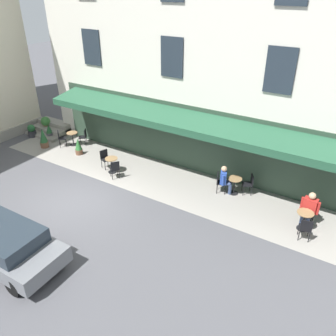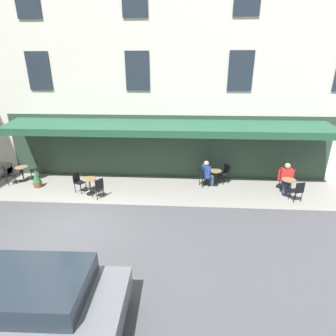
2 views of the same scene
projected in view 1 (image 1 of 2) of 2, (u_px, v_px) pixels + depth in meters
The scene contains 23 objects.
ground_plane at pixel (76, 201), 14.22m from camera, with size 70.00×70.00×0.00m, color #4C4C51.
sidewalk_cafe_terrace at pixel (183, 186), 15.24m from camera, with size 20.50×3.20×0.01m, color gray.
back_alley_steps at pixel (52, 128), 20.57m from camera, with size 2.40×1.75×0.60m.
cafe_table_near_entrance at pixel (73, 137), 18.83m from camera, with size 0.60×0.60×0.75m.
cafe_chair_black_back_row at pixel (61, 137), 18.65m from camera, with size 0.57×0.57×0.91m.
cafe_chair_black_kerbside at pixel (84, 136), 18.82m from camera, with size 0.56×0.56×0.91m.
cafe_table_mid_terrace at pixel (112, 163), 16.11m from camera, with size 0.60×0.60×0.75m.
cafe_chair_black_under_awning at pixel (115, 168), 15.57m from camera, with size 0.56×0.56×0.91m.
cafe_chair_black_near_door at pixel (105, 157), 16.52m from camera, with size 0.51×0.51×0.91m.
cafe_table_streetside at pixel (304, 218), 12.37m from camera, with size 0.60×0.60×0.75m.
cafe_chair_black_corner_right at pixel (306, 228), 11.81m from camera, with size 0.49×0.49×0.91m.
cafe_chair_black_corner_left at pixel (310, 209), 12.79m from camera, with size 0.43×0.43×0.91m.
cafe_table_far_end at pixel (234, 184), 14.49m from camera, with size 0.60×0.60×0.75m.
cafe_chair_black_by_window at pixel (220, 181), 14.57m from camera, with size 0.52×0.52×0.91m.
cafe_chair_black_facing_street at pixel (249, 183), 14.45m from camera, with size 0.55×0.55×0.91m.
seated_patron_in_blue at pixel (225, 179), 14.46m from camera, with size 0.61×0.61×1.28m.
seated_companion_in_red at pixel (309, 208), 12.55m from camera, with size 0.69×0.59×1.34m.
potted_plant_entrance_right at pixel (32, 131), 19.92m from camera, with size 0.46×0.46×0.75m.
potted_plant_by_steps at pixel (49, 131), 19.82m from camera, with size 0.39×0.39×0.78m.
potted_plant_under_sign at pixel (46, 123), 20.50m from camera, with size 0.56×0.56×0.94m.
potted_plant_entrance_left at pixel (78, 147), 17.85m from camera, with size 0.38×0.38×0.90m.
potted_plant_mid_terrace at pixel (43, 138), 18.56m from camera, with size 0.44×0.44×1.10m.
parked_car_grey at pixel (4, 243), 10.87m from camera, with size 4.34×1.91×1.33m.
Camera 1 is at (-9.52, 7.95, 8.09)m, focal length 36.22 mm.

